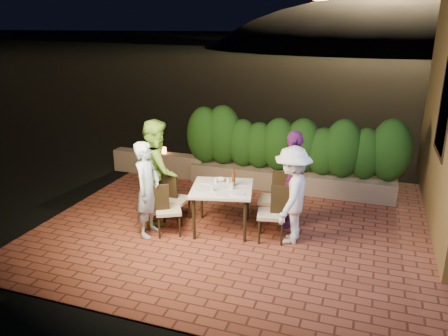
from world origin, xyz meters
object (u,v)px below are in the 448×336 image
at_px(bowl, 219,180).
at_px(chair_right_front, 271,213).
at_px(chair_left_back, 176,198).
at_px(diner_green, 157,171).
at_px(parapet_lamp, 164,150).
at_px(diner_purple, 293,179).
at_px(chair_right_back, 273,199).
at_px(diner_white, 292,195).
at_px(dining_table, 222,208).
at_px(beer_bottle, 234,177).
at_px(chair_left_front, 168,209).
at_px(diner_blue, 148,189).

xyz_separation_m(bowl, chair_right_front, (1.00, -0.36, -0.31)).
xyz_separation_m(chair_left_back, diner_green, (-0.34, 0.00, 0.46)).
height_order(bowl, chair_right_front, chair_right_front).
bearing_deg(parapet_lamp, diner_green, -65.72).
relative_size(chair_right_front, diner_purple, 0.56).
bearing_deg(chair_right_back, parapet_lamp, -34.14).
bearing_deg(diner_white, chair_right_back, -136.02).
xyz_separation_m(chair_right_front, diner_purple, (0.20, 0.66, 0.37)).
relative_size(chair_right_front, diner_white, 0.60).
height_order(bowl, diner_white, diner_white).
height_order(dining_table, parapet_lamp, dining_table).
bearing_deg(beer_bottle, chair_right_front, -16.93).
relative_size(chair_right_back, diner_green, 0.54).
bearing_deg(dining_table, diner_white, -1.42).
height_order(bowl, chair_left_back, chair_left_back).
height_order(dining_table, bowl, bowl).
bearing_deg(diner_white, chair_left_front, -74.82).
relative_size(bowl, chair_left_back, 0.21).
bearing_deg(bowl, chair_left_back, -162.11).
distance_m(beer_bottle, chair_left_back, 1.11).
bearing_deg(dining_table, chair_right_back, 29.73).
bearing_deg(chair_right_front, chair_right_back, -90.15).
bearing_deg(chair_left_front, beer_bottle, 2.04).
relative_size(chair_left_front, chair_right_back, 0.89).
bearing_deg(chair_left_front, parapet_lamp, 89.26).
height_order(dining_table, chair_right_front, chair_right_front).
bearing_deg(diner_green, beer_bottle, -114.26).
distance_m(dining_table, beer_bottle, 0.56).
bearing_deg(chair_left_back, diner_blue, -108.88).
bearing_deg(chair_left_front, dining_table, 0.87).
xyz_separation_m(beer_bottle, diner_blue, (-1.22, -0.67, -0.12)).
bearing_deg(diner_white, chair_right_front, -74.18).
distance_m(chair_left_back, diner_white, 2.03).
relative_size(beer_bottle, chair_left_back, 0.35).
distance_m(chair_right_back, diner_green, 2.02).
distance_m(chair_left_front, chair_left_back, 0.48).
height_order(chair_left_back, chair_right_back, chair_right_back).
xyz_separation_m(diner_blue, diner_white, (2.22, 0.52, -0.01)).
height_order(beer_bottle, chair_right_back, beer_bottle).
xyz_separation_m(beer_bottle, diner_white, (0.99, -0.15, -0.13)).
distance_m(diner_green, diner_purple, 2.31).
relative_size(bowl, diner_green, 0.10).
height_order(chair_left_front, diner_purple, diner_purple).
bearing_deg(diner_green, chair_right_front, -121.28).
bearing_deg(bowl, chair_right_back, 10.69).
bearing_deg(chair_left_front, chair_right_front, -16.82).
bearing_deg(dining_table, bowl, 118.16).
distance_m(chair_left_front, chair_right_front, 1.66).
distance_m(dining_table, chair_left_front, 0.88).
bearing_deg(chair_right_front, chair_left_front, 1.03).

